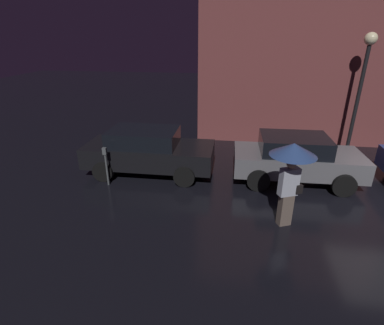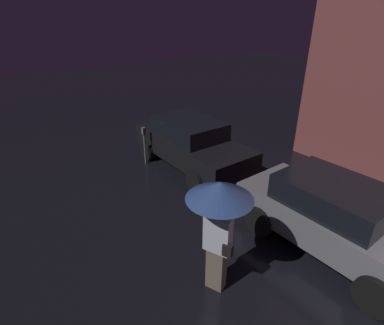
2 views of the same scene
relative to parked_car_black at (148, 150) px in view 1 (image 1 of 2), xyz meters
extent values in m
cube|color=brown|center=(5.82, 5.23, 3.37)|extent=(9.18, 3.00, 8.35)
cube|color=black|center=(0.04, 0.00, -0.13)|extent=(4.30, 1.73, 0.68)
cube|color=black|center=(-0.13, 0.00, 0.47)|extent=(2.24, 1.52, 0.52)
cylinder|color=black|center=(1.38, 0.86, -0.47)|extent=(0.67, 0.22, 0.67)
cylinder|color=black|center=(1.38, -0.86, -0.47)|extent=(0.67, 0.22, 0.67)
cylinder|color=black|center=(-1.29, 0.86, -0.47)|extent=(0.67, 0.22, 0.67)
cylinder|color=black|center=(-1.29, -0.86, -0.47)|extent=(0.67, 0.22, 0.67)
cube|color=slate|center=(4.89, 0.03, -0.13)|extent=(4.00, 1.77, 0.64)
cube|color=black|center=(4.73, 0.03, 0.45)|extent=(2.09, 1.54, 0.52)
cylinder|color=black|center=(6.12, 0.89, -0.46)|extent=(0.69, 0.22, 0.69)
cylinder|color=black|center=(6.12, -0.82, -0.46)|extent=(0.69, 0.22, 0.69)
cylinder|color=black|center=(3.66, 0.89, -0.46)|extent=(0.69, 0.22, 0.69)
cylinder|color=black|center=(3.66, -0.82, -0.46)|extent=(0.69, 0.22, 0.69)
cube|color=#66564C|center=(4.19, -2.54, -0.38)|extent=(0.37, 0.32, 0.84)
cube|color=#B2B7C6|center=(4.19, -2.54, 0.39)|extent=(0.50, 0.37, 0.70)
sphere|color=tan|center=(4.19, -2.54, 0.85)|extent=(0.23, 0.23, 0.23)
cylinder|color=black|center=(4.19, -2.54, 0.66)|extent=(0.02, 0.02, 0.82)
cone|color=navy|center=(4.19, -2.54, 1.22)|extent=(1.08, 1.08, 0.30)
cube|color=black|center=(4.44, -2.54, 0.21)|extent=(0.19, 0.15, 0.22)
cylinder|color=#4C5154|center=(-1.04, -1.12, -0.28)|extent=(0.06, 0.06, 1.04)
cube|color=#4C5154|center=(-1.04, -1.12, 0.35)|extent=(0.12, 0.10, 0.22)
cylinder|color=black|center=(7.37, 2.81, 1.23)|extent=(0.14, 0.14, 4.06)
sphere|color=#F9EAB7|center=(7.37, 2.81, 3.48)|extent=(0.44, 0.44, 0.44)
camera|label=1|loc=(2.79, -9.16, 3.63)|focal=28.00mm
camera|label=2|loc=(7.09, -5.21, 3.61)|focal=28.00mm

